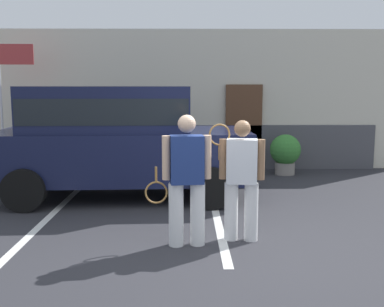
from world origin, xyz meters
TOP-DOWN VIEW (x-y plane):
  - ground_plane at (0.00, 0.00)m, footprint 40.00×40.00m
  - parking_stripe_0 at (-2.60, 1.50)m, footprint 0.12×4.40m
  - parking_stripe_1 at (0.05, 1.50)m, footprint 0.12×4.40m
  - house_frontage at (0.01, 5.94)m, footprint 10.17×0.40m
  - parked_suv at (-1.70, 2.80)m, footprint 4.67×2.31m
  - tennis_player_man at (-0.43, 0.12)m, footprint 0.89×0.31m
  - tennis_player_woman at (0.30, 0.32)m, footprint 0.74×0.30m
  - potted_plant_by_porch at (1.89, 5.01)m, footprint 0.72×0.72m
  - flag_pole at (-4.43, 4.88)m, footprint 0.80×0.06m

SIDE VIEW (x-z plane):
  - ground_plane at x=0.00m, z-range 0.00..0.00m
  - parking_stripe_0 at x=-2.60m, z-range 0.00..0.01m
  - parking_stripe_1 at x=0.05m, z-range 0.00..0.01m
  - potted_plant_by_porch at x=1.89m, z-range 0.05..1.00m
  - tennis_player_woman at x=0.30m, z-range 0.04..1.65m
  - tennis_player_man at x=-0.43m, z-range 0.03..1.73m
  - parked_suv at x=-1.70m, z-range 0.12..2.17m
  - house_frontage at x=0.01m, z-range -0.10..3.33m
  - flag_pole at x=-4.43m, z-range 0.59..3.62m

